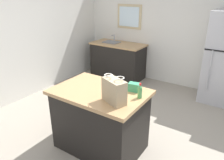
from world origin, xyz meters
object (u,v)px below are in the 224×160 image
object	(u,v)px
small_box	(134,87)
bottle	(140,92)
shopping_bag	(114,91)
kitchen_island	(100,120)

from	to	relation	value
small_box	bottle	world-z (taller)	bottle
shopping_bag	bottle	size ratio (longest dim) A/B	1.75
small_box	bottle	size ratio (longest dim) A/B	0.76
kitchen_island	bottle	size ratio (longest dim) A/B	6.30
shopping_bag	bottle	bearing A→B (deg)	52.74
small_box	kitchen_island	bearing A→B (deg)	-148.11
shopping_bag	small_box	size ratio (longest dim) A/B	2.30
kitchen_island	shopping_bag	xyz separation A→B (m)	(0.34, -0.17, 0.61)
small_box	bottle	distance (m)	0.21
kitchen_island	shopping_bag	size ratio (longest dim) A/B	3.60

